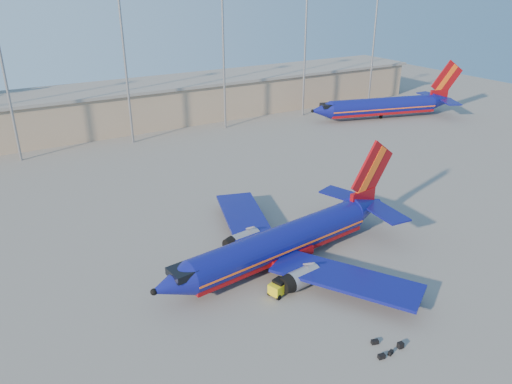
# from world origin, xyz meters

# --- Properties ---
(ground) EXTENTS (220.00, 220.00, 0.00)m
(ground) POSITION_xyz_m (0.00, 0.00, 0.00)
(ground) COLOR slate
(ground) RESTS_ON ground
(terminal_building) EXTENTS (122.00, 16.00, 8.50)m
(terminal_building) POSITION_xyz_m (10.00, 58.00, 4.32)
(terminal_building) COLOR gray
(terminal_building) RESTS_ON ground
(light_mast_row) EXTENTS (101.60, 1.60, 28.65)m
(light_mast_row) POSITION_xyz_m (5.00, 46.00, 17.55)
(light_mast_row) COLOR gray
(light_mast_row) RESTS_ON ground
(aircraft_main) EXTENTS (33.72, 32.26, 11.44)m
(aircraft_main) POSITION_xyz_m (-3.80, -5.13, 2.44)
(aircraft_main) COLOR navy
(aircraft_main) RESTS_ON ground
(aircraft_second) EXTENTS (35.48, 17.13, 12.28)m
(aircraft_second) POSITION_xyz_m (49.42, 34.50, 2.82)
(aircraft_second) COLOR navy
(aircraft_second) RESTS_ON ground
(baggage_tug) EXTENTS (2.61, 2.02, 1.66)m
(baggage_tug) POSITION_xyz_m (-7.90, -10.24, 0.86)
(baggage_tug) COLOR #D0C512
(baggage_tug) RESTS_ON ground
(luggage_pile) EXTENTS (2.93, 2.17, 0.53)m
(luggage_pile) POSITION_xyz_m (-4.48, -21.92, 0.22)
(luggage_pile) COLOR black
(luggage_pile) RESTS_ON ground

